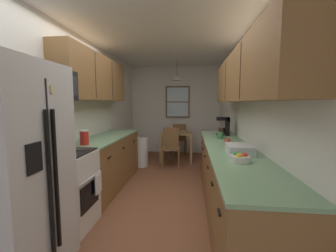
{
  "coord_description": "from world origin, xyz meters",
  "views": [
    {
      "loc": [
        0.48,
        -2.81,
        1.48
      ],
      "look_at": [
        0.04,
        1.26,
        1.04
      ],
      "focal_mm": 23.06,
      "sensor_mm": 36.0,
      "label": 1
    }
  ],
  "objects_px": {
    "microwave_over_range": "(49,85)",
    "mug_by_coffeemaker": "(227,142)",
    "refrigerator": "(13,173)",
    "dish_rack": "(240,149)",
    "dining_chair_near": "(171,145)",
    "storage_canister": "(84,137)",
    "coffee_maker": "(225,126)",
    "dining_chair_far": "(179,138)",
    "trash_bin": "(141,152)",
    "stove_range": "(64,190)",
    "table_serving_bowl": "(174,131)",
    "dining_table": "(177,137)",
    "fruit_bowl": "(240,158)",
    "mug_spare": "(220,136)"
  },
  "relations": [
    {
      "from": "dining_table",
      "to": "coffee_maker",
      "type": "relative_size",
      "value": 2.46
    },
    {
      "from": "dining_chair_near",
      "to": "dish_rack",
      "type": "bearing_deg",
      "value": -66.83
    },
    {
      "from": "table_serving_bowl",
      "to": "coffee_maker",
      "type": "bearing_deg",
      "value": -54.68
    },
    {
      "from": "dining_chair_far",
      "to": "trash_bin",
      "type": "relative_size",
      "value": 1.34
    },
    {
      "from": "stove_range",
      "to": "coffee_maker",
      "type": "relative_size",
      "value": 3.36
    },
    {
      "from": "storage_canister",
      "to": "dish_rack",
      "type": "distance_m",
      "value": 2.06
    },
    {
      "from": "storage_canister",
      "to": "mug_spare",
      "type": "distance_m",
      "value": 2.08
    },
    {
      "from": "dining_chair_far",
      "to": "coffee_maker",
      "type": "bearing_deg",
      "value": -65.59
    },
    {
      "from": "mug_by_coffeemaker",
      "to": "dish_rack",
      "type": "bearing_deg",
      "value": -82.11
    },
    {
      "from": "dining_table",
      "to": "mug_spare",
      "type": "xyz_separation_m",
      "value": [
        0.84,
        -1.95,
        0.35
      ]
    },
    {
      "from": "microwave_over_range",
      "to": "storage_canister",
      "type": "xyz_separation_m",
      "value": [
        0.11,
        0.54,
        -0.68
      ]
    },
    {
      "from": "refrigerator",
      "to": "dining_chair_near",
      "type": "relative_size",
      "value": 2.01
    },
    {
      "from": "dining_table",
      "to": "fruit_bowl",
      "type": "distance_m",
      "value": 3.46
    },
    {
      "from": "table_serving_bowl",
      "to": "dining_chair_near",
      "type": "bearing_deg",
      "value": -93.46
    },
    {
      "from": "storage_canister",
      "to": "mug_spare",
      "type": "xyz_separation_m",
      "value": [
        1.95,
        0.72,
        -0.05
      ]
    },
    {
      "from": "microwave_over_range",
      "to": "dining_table",
      "type": "xyz_separation_m",
      "value": [
        1.22,
        3.21,
        -1.08
      ]
    },
    {
      "from": "trash_bin",
      "to": "dining_chair_far",
      "type": "bearing_deg",
      "value": 54.28
    },
    {
      "from": "dining_chair_near",
      "to": "dining_chair_far",
      "type": "relative_size",
      "value": 1.0
    },
    {
      "from": "refrigerator",
      "to": "microwave_over_range",
      "type": "xyz_separation_m",
      "value": [
        -0.14,
        0.72,
        0.78
      ]
    },
    {
      "from": "microwave_over_range",
      "to": "dining_chair_far",
      "type": "xyz_separation_m",
      "value": [
        1.25,
        3.77,
        -1.18
      ]
    },
    {
      "from": "table_serving_bowl",
      "to": "dish_rack",
      "type": "bearing_deg",
      "value": -71.13
    },
    {
      "from": "refrigerator",
      "to": "microwave_over_range",
      "type": "bearing_deg",
      "value": 101.1
    },
    {
      "from": "dining_chair_near",
      "to": "microwave_over_range",
      "type": "bearing_deg",
      "value": -112.94
    },
    {
      "from": "coffee_maker",
      "to": "table_serving_bowl",
      "type": "height_order",
      "value": "coffee_maker"
    },
    {
      "from": "dish_rack",
      "to": "stove_range",
      "type": "bearing_deg",
      "value": -173.14
    },
    {
      "from": "mug_by_coffeemaker",
      "to": "mug_spare",
      "type": "height_order",
      "value": "mug_spare"
    },
    {
      "from": "storage_canister",
      "to": "coffee_maker",
      "type": "distance_m",
      "value": 2.38
    },
    {
      "from": "stove_range",
      "to": "microwave_over_range",
      "type": "relative_size",
      "value": 1.88
    },
    {
      "from": "dish_rack",
      "to": "table_serving_bowl",
      "type": "relative_size",
      "value": 1.62
    },
    {
      "from": "dining_chair_far",
      "to": "coffee_maker",
      "type": "xyz_separation_m",
      "value": [
        0.94,
        -2.07,
        0.57
      ]
    },
    {
      "from": "storage_canister",
      "to": "mug_by_coffeemaker",
      "type": "height_order",
      "value": "storage_canister"
    },
    {
      "from": "refrigerator",
      "to": "coffee_maker",
      "type": "distance_m",
      "value": 3.17
    },
    {
      "from": "trash_bin",
      "to": "storage_canister",
      "type": "bearing_deg",
      "value": -98.31
    },
    {
      "from": "refrigerator",
      "to": "dish_rack",
      "type": "height_order",
      "value": "refrigerator"
    },
    {
      "from": "microwave_over_range",
      "to": "trash_bin",
      "type": "height_order",
      "value": "microwave_over_range"
    },
    {
      "from": "trash_bin",
      "to": "stove_range",
      "type": "bearing_deg",
      "value": -96.47
    },
    {
      "from": "refrigerator",
      "to": "dish_rack",
      "type": "bearing_deg",
      "value": 25.61
    },
    {
      "from": "dining_table",
      "to": "storage_canister",
      "type": "bearing_deg",
      "value": -112.59
    },
    {
      "from": "trash_bin",
      "to": "coffee_maker",
      "type": "xyz_separation_m",
      "value": [
        1.78,
        -0.9,
        0.73
      ]
    },
    {
      "from": "refrigerator",
      "to": "dining_chair_far",
      "type": "height_order",
      "value": "refrigerator"
    },
    {
      "from": "microwave_over_range",
      "to": "fruit_bowl",
      "type": "xyz_separation_m",
      "value": [
        2.07,
        -0.13,
        -0.74
      ]
    },
    {
      "from": "coffee_maker",
      "to": "stove_range",
      "type": "bearing_deg",
      "value": -140.8
    },
    {
      "from": "microwave_over_range",
      "to": "mug_by_coffeemaker",
      "type": "distance_m",
      "value": 2.32
    },
    {
      "from": "mug_spare",
      "to": "fruit_bowl",
      "type": "xyz_separation_m",
      "value": [
        0.02,
        -1.39,
        -0.02
      ]
    },
    {
      "from": "fruit_bowl",
      "to": "trash_bin",
      "type": "bearing_deg",
      "value": 121.42
    },
    {
      "from": "refrigerator",
      "to": "dining_table",
      "type": "relative_size",
      "value": 2.25
    },
    {
      "from": "coffee_maker",
      "to": "mug_by_coffeemaker",
      "type": "xyz_separation_m",
      "value": [
        -0.11,
        -0.99,
        -0.12
      ]
    },
    {
      "from": "mug_by_coffeemaker",
      "to": "table_serving_bowl",
      "type": "relative_size",
      "value": 0.53
    },
    {
      "from": "dish_rack",
      "to": "table_serving_bowl",
      "type": "distance_m",
      "value": 3.09
    },
    {
      "from": "stove_range",
      "to": "dish_rack",
      "type": "distance_m",
      "value": 2.11
    }
  ]
}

